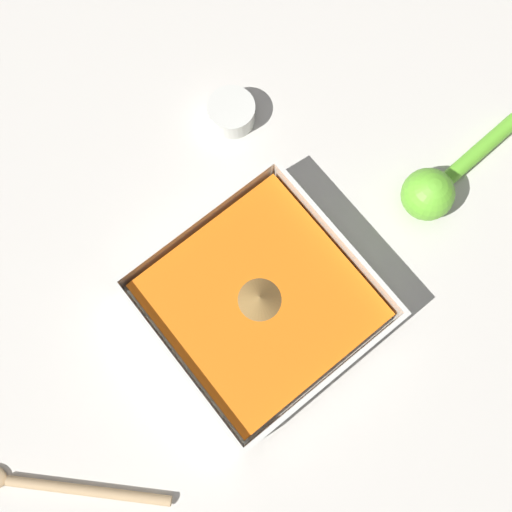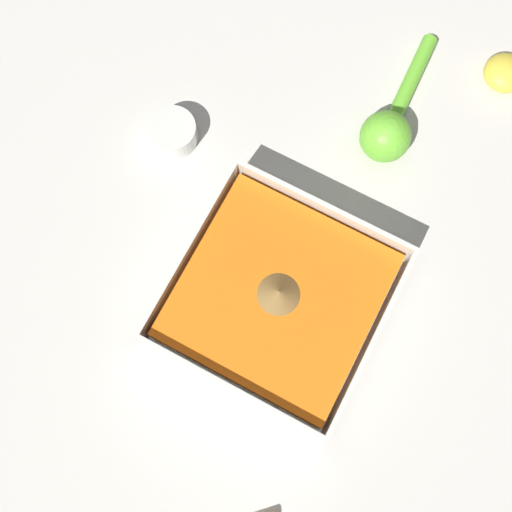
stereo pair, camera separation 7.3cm
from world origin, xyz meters
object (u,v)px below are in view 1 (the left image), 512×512
object	(u,v)px
wooden_spoon	(60,487)
lemon_squeezer	(437,187)
square_dish	(260,303)
spice_bowl	(232,113)

from	to	relation	value
wooden_spoon	lemon_squeezer	bearing A→B (deg)	-134.91
lemon_squeezer	wooden_spoon	bearing A→B (deg)	-2.69
square_dish	wooden_spoon	xyz separation A→B (m)	(-0.02, 0.31, -0.02)
spice_bowl	square_dish	bearing A→B (deg)	149.34
lemon_squeezer	wooden_spoon	xyz separation A→B (m)	(0.00, 0.58, -0.02)
lemon_squeezer	square_dish	bearing A→B (deg)	-7.64
spice_bowl	wooden_spoon	bearing A→B (deg)	118.86
spice_bowl	lemon_squeezer	distance (m)	0.28
square_dish	spice_bowl	distance (m)	0.26
spice_bowl	lemon_squeezer	size ratio (longest dim) A/B	0.31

